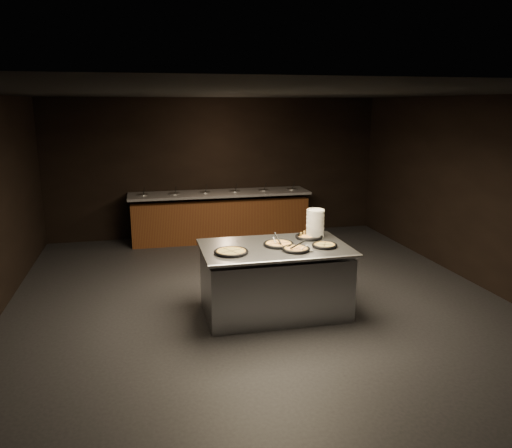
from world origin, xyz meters
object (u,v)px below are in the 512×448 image
(serving_counter, at_px, (274,281))
(pan_cheese_whole, at_px, (279,244))
(pan_veggie_whole, at_px, (231,252))
(plate_stack, at_px, (315,223))

(serving_counter, relative_size, pan_cheese_whole, 4.76)
(pan_veggie_whole, relative_size, pan_cheese_whole, 1.07)
(serving_counter, xyz_separation_m, pan_cheese_whole, (0.06, 0.02, 0.51))
(plate_stack, height_order, pan_cheese_whole, plate_stack)
(plate_stack, bearing_deg, serving_counter, -152.25)
(pan_cheese_whole, bearing_deg, pan_veggie_whole, -162.78)
(serving_counter, bearing_deg, pan_cheese_whole, 21.26)
(pan_veggie_whole, bearing_deg, serving_counter, 16.81)
(serving_counter, relative_size, pan_veggie_whole, 4.44)
(plate_stack, bearing_deg, pan_cheese_whole, -151.67)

